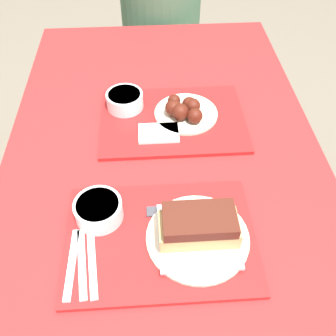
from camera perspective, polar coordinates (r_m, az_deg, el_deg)
ground_plane at (r=1.62m, az=-0.20°, el=-18.75°), size 12.00×12.00×0.00m
picnic_table at (r=1.06m, az=-0.29°, el=-4.66°), size 0.90×1.68×0.74m
picnic_bench_far at (r=2.05m, az=-2.11°, el=14.23°), size 0.86×0.28×0.42m
tray_near at (r=0.88m, az=-1.14°, el=-10.68°), size 0.44×0.31×0.01m
tray_far at (r=1.15m, az=0.73°, el=7.31°), size 0.44×0.31×0.01m
bowl_coleslaw_near at (r=0.90m, az=-10.55°, el=-6.23°), size 0.11×0.11×0.05m
brisket_sandwich_plate at (r=0.84m, az=4.65°, el=-9.42°), size 0.24×0.24×0.09m
plastic_fork_near at (r=0.86m, az=-12.97°, el=-13.96°), size 0.04×0.17×0.00m
plastic_knife_near at (r=0.85m, az=-11.47°, el=-13.95°), size 0.04×0.17×0.00m
plastic_spoon_near at (r=0.86m, az=-14.45°, el=-13.95°), size 0.02×0.17×0.00m
condiment_packet at (r=0.91m, az=-2.14°, el=-6.65°), size 0.04×0.03×0.01m
bowl_coleslaw_far at (r=1.18m, az=-6.61°, el=10.32°), size 0.11×0.11×0.05m
wings_plate_far at (r=1.14m, az=2.53°, el=8.81°), size 0.19×0.19×0.06m
napkin_far at (r=1.09m, az=-1.43°, el=5.36°), size 0.12×0.08×0.01m
person_seated_across at (r=1.89m, az=-1.12°, el=22.70°), size 0.37×0.37×0.66m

